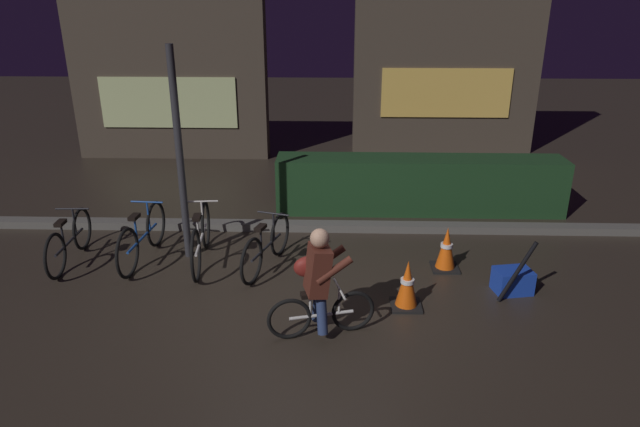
% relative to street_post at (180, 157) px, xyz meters
% --- Properties ---
extents(ground_plane, '(40.00, 40.00, 0.00)m').
position_rel_street_post_xyz_m(ground_plane, '(1.68, -1.20, -1.45)').
color(ground_plane, '#2D261E').
extents(sidewalk_curb, '(12.00, 0.24, 0.12)m').
position_rel_street_post_xyz_m(sidewalk_curb, '(1.68, 1.00, -1.39)').
color(sidewalk_curb, '#56544F').
rests_on(sidewalk_curb, ground).
extents(hedge_row, '(4.80, 0.70, 0.94)m').
position_rel_street_post_xyz_m(hedge_row, '(3.48, 1.90, -0.98)').
color(hedge_row, '#19381C').
rests_on(hedge_row, ground).
extents(storefront_left, '(4.27, 0.54, 3.64)m').
position_rel_street_post_xyz_m(storefront_left, '(-1.61, 5.30, 0.36)').
color(storefront_left, '#42382D').
rests_on(storefront_left, ground).
extents(storefront_right, '(4.17, 0.54, 4.73)m').
position_rel_street_post_xyz_m(storefront_right, '(4.55, 6.00, 0.91)').
color(storefront_right, '#42382D').
rests_on(storefront_right, ground).
extents(street_post, '(0.10, 0.10, 2.89)m').
position_rel_street_post_xyz_m(street_post, '(0.00, 0.00, 0.00)').
color(street_post, '#2D2D33').
rests_on(street_post, ground).
extents(parked_bike_leftmost, '(0.46, 1.53, 0.71)m').
position_rel_street_post_xyz_m(parked_bike_leftmost, '(-1.56, -0.25, -1.12)').
color(parked_bike_leftmost, black).
rests_on(parked_bike_leftmost, ground).
extents(parked_bike_left_mid, '(0.46, 1.67, 0.77)m').
position_rel_street_post_xyz_m(parked_bike_left_mid, '(-0.58, -0.14, -1.10)').
color(parked_bike_left_mid, black).
rests_on(parked_bike_left_mid, ground).
extents(parked_bike_center_left, '(0.46, 1.74, 0.80)m').
position_rel_street_post_xyz_m(parked_bike_center_left, '(0.24, -0.20, -1.08)').
color(parked_bike_center_left, black).
rests_on(parked_bike_center_left, ground).
extents(parked_bike_center_right, '(0.55, 1.48, 0.71)m').
position_rel_street_post_xyz_m(parked_bike_center_right, '(1.16, -0.34, -1.12)').
color(parked_bike_center_right, black).
rests_on(parked_bike_center_right, ground).
extents(traffic_cone_near, '(0.36, 0.36, 0.60)m').
position_rel_street_post_xyz_m(traffic_cone_near, '(2.93, -1.30, -1.16)').
color(traffic_cone_near, black).
rests_on(traffic_cone_near, ground).
extents(traffic_cone_far, '(0.36, 0.36, 0.60)m').
position_rel_street_post_xyz_m(traffic_cone_far, '(3.56, -0.29, -1.16)').
color(traffic_cone_far, black).
rests_on(traffic_cone_far, ground).
extents(blue_crate, '(0.49, 0.39, 0.30)m').
position_rel_street_post_xyz_m(blue_crate, '(4.28, -0.90, -1.30)').
color(blue_crate, '#193DB7').
rests_on(blue_crate, ground).
extents(cyclist, '(1.16, 0.50, 1.25)m').
position_rel_street_post_xyz_m(cyclist, '(1.91, -1.90, -0.82)').
color(cyclist, black).
rests_on(cyclist, ground).
extents(closed_umbrella, '(0.39, 0.05, 0.80)m').
position_rel_street_post_xyz_m(closed_umbrella, '(4.23, -1.15, -1.05)').
color(closed_umbrella, black).
rests_on(closed_umbrella, ground).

